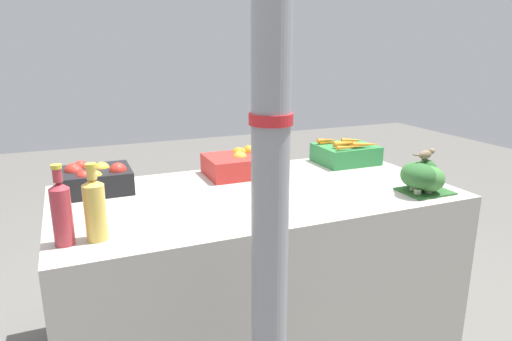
{
  "coord_description": "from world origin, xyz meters",
  "views": [
    {
      "loc": [
        -0.78,
        -1.86,
        1.43
      ],
      "look_at": [
        0.0,
        0.0,
        0.87
      ],
      "focal_mm": 32.0,
      "sensor_mm": 36.0,
      "label": 1
    }
  ],
  "objects": [
    {
      "name": "carrot_crate",
      "position": [
        0.68,
        0.29,
        0.83
      ],
      "size": [
        0.32,
        0.28,
        0.14
      ],
      "color": "#2D8442",
      "rests_on": "market_table"
    },
    {
      "name": "sparrow_bird",
      "position": [
        0.71,
        -0.3,
        0.95
      ],
      "size": [
        0.14,
        0.04,
        0.05
      ],
      "rotation": [
        0.0,
        0.0,
        0.11
      ],
      "color": "#4C3D2D",
      "rests_on": "broccoli_pile"
    },
    {
      "name": "ground_plane",
      "position": [
        0.0,
        0.0,
        0.0
      ],
      "size": [
        10.0,
        10.0,
        0.0
      ],
      "primitive_type": "plane",
      "color": "#605E59"
    },
    {
      "name": "support_pole",
      "position": [
        -0.29,
        -0.79,
        1.13
      ],
      "size": [
        0.12,
        0.12,
        2.27
      ],
      "color": "gray",
      "rests_on": "ground_plane"
    },
    {
      "name": "juice_bottle_ruby",
      "position": [
        -0.83,
        -0.29,
        0.89
      ],
      "size": [
        0.07,
        0.07,
        0.28
      ],
      "color": "#B2333D",
      "rests_on": "market_table"
    },
    {
      "name": "broccoli_pile",
      "position": [
        0.69,
        -0.31,
        0.85
      ],
      "size": [
        0.25,
        0.2,
        0.15
      ],
      "color": "#2D602D",
      "rests_on": "market_table"
    },
    {
      "name": "juice_bottle_golden",
      "position": [
        -0.72,
        -0.29,
        0.89
      ],
      "size": [
        0.07,
        0.07,
        0.27
      ],
      "color": "gold",
      "rests_on": "market_table"
    },
    {
      "name": "market_table",
      "position": [
        0.0,
        0.0,
        0.39
      ],
      "size": [
        1.81,
        0.93,
        0.77
      ],
      "primitive_type": "cube",
      "color": "#B7B2A8",
      "rests_on": "ground_plane"
    },
    {
      "name": "apple_crate",
      "position": [
        -0.69,
        0.29,
        0.84
      ],
      "size": [
        0.32,
        0.27,
        0.14
      ],
      "color": "black",
      "rests_on": "market_table"
    },
    {
      "name": "orange_crate",
      "position": [
        0.03,
        0.29,
        0.83
      ],
      "size": [
        0.32,
        0.27,
        0.14
      ],
      "color": "red",
      "rests_on": "market_table"
    }
  ]
}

